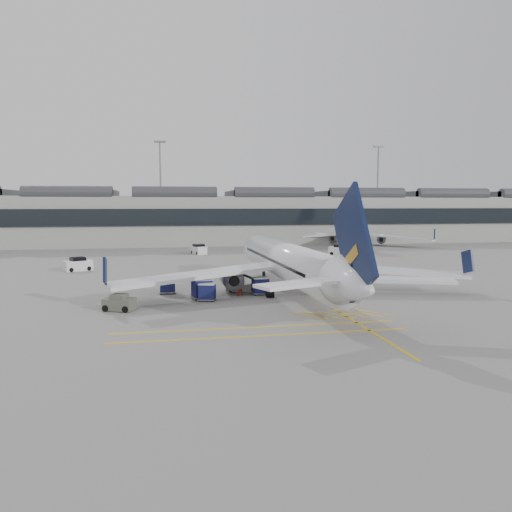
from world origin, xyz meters
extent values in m
plane|color=gray|center=(0.00, 0.00, 0.00)|extent=(220.00, 220.00, 0.00)
cube|color=#9E9E99|center=(0.00, 72.00, 5.50)|extent=(200.00, 20.00, 11.00)
cube|color=black|center=(0.00, 61.80, 6.50)|extent=(200.00, 0.50, 3.60)
cube|color=#38383D|center=(0.00, 72.00, 11.70)|extent=(200.00, 18.00, 1.40)
cylinder|color=slate|center=(-5.00, 86.00, 12.50)|extent=(0.44, 0.44, 25.00)
cube|color=slate|center=(-5.00, 86.00, 25.20)|extent=(3.00, 0.60, 0.50)
cylinder|color=slate|center=(55.00, 86.00, 12.50)|extent=(0.44, 0.44, 25.00)
cube|color=slate|center=(55.00, 86.00, 25.20)|extent=(3.00, 0.60, 0.50)
cube|color=gold|center=(10.00, 10.00, 0.01)|extent=(0.25, 60.00, 0.01)
cylinder|color=white|center=(8.08, 4.22, 3.27)|extent=(4.36, 31.17, 3.90)
cone|color=white|center=(7.82, 21.85, 3.27)|extent=(3.96, 4.21, 3.90)
cone|color=white|center=(8.35, -13.82, 3.68)|extent=(3.97, 5.03, 3.90)
cube|color=white|center=(-1.74, 2.52, 2.33)|extent=(17.89, 9.23, 0.36)
cube|color=white|center=(17.96, 2.81, 2.33)|extent=(17.95, 8.77, 0.36)
cylinder|color=slate|center=(2.06, 4.65, 1.61)|extent=(2.23, 3.77, 2.18)
cylinder|color=slate|center=(14.09, 4.83, 1.61)|extent=(2.23, 3.77, 2.18)
cube|color=#0B1433|center=(8.34, -13.20, 6.59)|extent=(0.43, 7.90, 8.68)
cylinder|color=black|center=(7.91, 16.14, 0.33)|extent=(0.30, 0.67, 0.66)
cylinder|color=black|center=(5.53, 1.59, 0.41)|extent=(0.74, 0.84, 0.83)
cylinder|color=black|center=(10.72, 1.66, 0.41)|extent=(0.74, 0.84, 0.83)
cylinder|color=white|center=(38.61, 60.15, 2.93)|extent=(16.13, 26.30, 3.50)
cone|color=white|center=(46.00, 74.13, 2.93)|extent=(4.83, 4.92, 3.50)
cone|color=white|center=(31.05, 45.84, 3.30)|extent=(5.18, 5.58, 3.50)
cube|color=white|center=(30.14, 63.04, 2.09)|extent=(16.15, 6.01, 0.33)
cube|color=white|center=(45.77, 54.78, 2.09)|extent=(13.42, 13.68, 0.33)
cylinder|color=slate|center=(34.06, 63.08, 1.44)|extent=(3.29, 3.87, 1.95)
cylinder|color=slate|center=(43.60, 58.04, 1.44)|extent=(3.29, 3.87, 1.95)
cube|color=#0B1433|center=(31.31, 46.33, 5.91)|extent=(3.55, 6.39, 7.79)
cylinder|color=black|center=(43.61, 69.60, 0.30)|extent=(0.51, 0.65, 0.60)
cylinder|color=black|center=(35.47, 59.18, 0.37)|extent=(0.92, 0.96, 0.74)
cylinder|color=black|center=(39.58, 57.00, 0.37)|extent=(0.92, 0.96, 0.74)
cube|color=beige|center=(3.67, 6.12, 0.38)|extent=(4.24, 1.94, 0.76)
cube|color=black|center=(4.75, 6.04, 1.25)|extent=(3.76, 1.48, 1.60)
cube|color=beige|center=(2.48, 6.21, 1.14)|extent=(1.08, 1.48, 0.98)
cylinder|color=black|center=(2.09, 5.48, 0.24)|extent=(0.49, 0.23, 0.48)
cylinder|color=black|center=(2.21, 7.00, 0.24)|extent=(0.49, 0.23, 0.48)
cylinder|color=black|center=(5.13, 5.24, 0.24)|extent=(0.49, 0.23, 0.48)
cylinder|color=black|center=(5.24, 6.76, 0.24)|extent=(0.49, 0.23, 0.48)
cube|color=gray|center=(-1.23, 2.17, 0.20)|extent=(2.24, 1.99, 0.14)
cube|color=navy|center=(-1.23, 2.17, 1.11)|extent=(2.06, 1.89, 1.64)
cube|color=silver|center=(-1.23, 2.17, 1.97)|extent=(2.13, 1.96, 0.11)
cylinder|color=black|center=(-1.86, 1.38, 0.12)|extent=(0.27, 0.17, 0.25)
cylinder|color=black|center=(-2.15, 2.59, 0.12)|extent=(0.27, 0.17, 0.25)
cylinder|color=black|center=(-0.32, 1.74, 0.12)|extent=(0.27, 0.17, 0.25)
cylinder|color=black|center=(-0.60, 2.96, 0.12)|extent=(0.27, 0.17, 0.25)
cube|color=gray|center=(4.91, 3.44, 0.18)|extent=(1.81, 1.53, 0.12)
cube|color=navy|center=(4.91, 3.44, 0.99)|extent=(1.65, 1.47, 1.47)
cube|color=silver|center=(4.91, 3.44, 1.76)|extent=(1.71, 1.52, 0.10)
cylinder|color=black|center=(4.25, 2.83, 0.11)|extent=(0.23, 0.12, 0.22)
cylinder|color=black|center=(4.17, 3.94, 0.11)|extent=(0.23, 0.12, 0.22)
cylinder|color=black|center=(5.66, 2.93, 0.11)|extent=(0.23, 0.12, 0.22)
cylinder|color=black|center=(5.58, 4.04, 0.11)|extent=(0.23, 0.12, 0.22)
cube|color=gray|center=(-4.52, 5.86, 0.18)|extent=(1.70, 1.40, 0.12)
cube|color=navy|center=(-4.52, 5.86, 0.97)|extent=(1.55, 1.35, 1.44)
cube|color=silver|center=(-4.52, 5.86, 1.73)|extent=(1.60, 1.40, 0.10)
cylinder|color=black|center=(-5.22, 5.32, 0.11)|extent=(0.22, 0.10, 0.22)
cylinder|color=black|center=(-5.22, 6.42, 0.11)|extent=(0.22, 0.10, 0.22)
cylinder|color=black|center=(-3.83, 5.31, 0.11)|extent=(0.22, 0.10, 0.22)
cylinder|color=black|center=(-3.82, 6.41, 0.11)|extent=(0.22, 0.10, 0.22)
cube|color=gray|center=(-0.79, 1.14, 0.17)|extent=(1.96, 1.77, 0.11)
cube|color=navy|center=(-0.79, 1.14, 0.94)|extent=(1.81, 1.68, 1.39)
cube|color=silver|center=(-0.79, 1.14, 1.66)|extent=(1.87, 1.74, 0.10)
cylinder|color=black|center=(-1.59, 0.85, 0.11)|extent=(0.23, 0.16, 0.21)
cylinder|color=black|center=(-1.27, 1.85, 0.11)|extent=(0.23, 0.16, 0.21)
cylinder|color=black|center=(-0.32, 0.43, 0.11)|extent=(0.23, 0.16, 0.21)
cylinder|color=black|center=(0.00, 1.43, 0.11)|extent=(0.23, 0.16, 0.21)
imported|color=#FF530D|center=(3.70, 9.10, 0.91)|extent=(0.77, 0.78, 1.81)
imported|color=#FF450D|center=(2.62, 3.30, 0.97)|extent=(1.17, 1.07, 1.94)
cube|color=#595B4D|center=(-8.81, -1.85, 0.58)|extent=(3.02, 2.49, 1.05)
cube|color=#595B4D|center=(-8.81, -1.85, 1.20)|extent=(1.65, 1.65, 0.52)
cylinder|color=black|center=(-9.94, -2.10, 0.29)|extent=(0.64, 0.47, 0.59)
cylinder|color=black|center=(-9.39, -0.85, 0.29)|extent=(0.64, 0.47, 0.59)
cylinder|color=black|center=(-8.22, -2.85, 0.29)|extent=(0.64, 0.47, 0.59)
cylinder|color=black|center=(-7.67, -1.61, 0.29)|extent=(0.64, 0.47, 0.59)
cone|color=#F24C0A|center=(11.39, 22.61, 0.22)|extent=(0.32, 0.32, 0.45)
cone|color=#F24C0A|center=(12.45, 8.32, 0.29)|extent=(0.41, 0.41, 0.57)
cube|color=silver|center=(-16.64, 26.30, 0.72)|extent=(4.14, 3.34, 1.44)
cube|color=black|center=(-16.64, 26.30, 1.59)|extent=(2.45, 2.40, 0.62)
cylinder|color=black|center=(-17.36, 25.00, 0.31)|extent=(0.65, 0.48, 0.62)
cylinder|color=black|center=(-18.11, 26.46, 0.31)|extent=(0.65, 0.48, 0.62)
cylinder|color=black|center=(-15.17, 26.13, 0.31)|extent=(0.65, 0.48, 0.62)
cylinder|color=black|center=(-15.92, 27.60, 0.31)|extent=(0.65, 0.48, 0.62)
cube|color=silver|center=(1.73, 46.50, 0.72)|extent=(2.95, 4.11, 1.44)
cube|color=black|center=(1.73, 46.50, 1.60)|extent=(2.26, 2.32, 0.62)
cylinder|color=black|center=(2.91, 45.59, 0.31)|extent=(0.41, 0.66, 0.62)
cylinder|color=black|center=(1.35, 45.06, 0.31)|extent=(0.41, 0.66, 0.62)
cylinder|color=black|center=(2.12, 47.94, 0.31)|extent=(0.41, 0.66, 0.62)
cylinder|color=black|center=(0.55, 47.40, 0.31)|extent=(0.41, 0.66, 0.62)
cube|color=silver|center=(26.92, 39.27, 0.78)|extent=(4.39, 4.03, 1.55)
cube|color=black|center=(26.92, 39.27, 1.72)|extent=(2.74, 2.72, 0.67)
cylinder|color=black|center=(25.32, 39.38, 0.33)|extent=(0.68, 0.60, 0.67)
cylinder|color=black|center=(26.41, 40.79, 0.33)|extent=(0.68, 0.60, 0.67)
cylinder|color=black|center=(27.43, 37.75, 0.33)|extent=(0.68, 0.60, 0.67)
cylinder|color=black|center=(28.52, 39.16, 0.33)|extent=(0.68, 0.60, 0.67)
camera|label=1|loc=(-5.05, -46.54, 9.38)|focal=35.00mm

